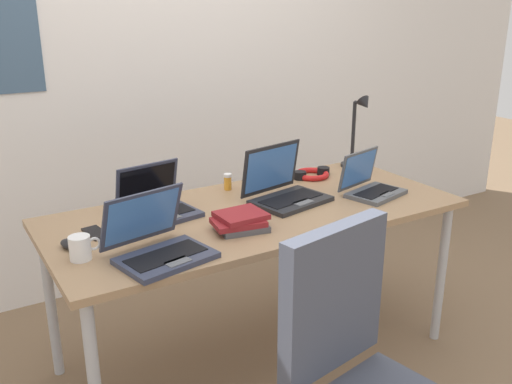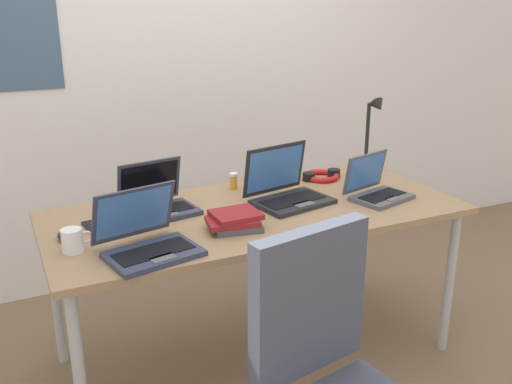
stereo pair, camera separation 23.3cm
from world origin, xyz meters
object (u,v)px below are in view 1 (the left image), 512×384
at_px(laptop_back_right, 159,245).
at_px(pill_bottle, 228,182).
at_px(headphones, 312,174).
at_px(computer_mouse, 70,244).
at_px(desk_lamp, 358,132).
at_px(cell_phone, 96,233).
at_px(laptop_center, 158,206).
at_px(book_stack, 241,222).
at_px(laptop_mid_desk, 285,190).
at_px(laptop_back_left, 371,186).
at_px(coffee_mug, 81,248).

height_order(laptop_back_right, pill_bottle, laptop_back_right).
distance_m(headphones, pill_bottle, 0.47).
bearing_deg(laptop_back_right, computer_mouse, 136.74).
relative_size(desk_lamp, cell_phone, 2.94).
height_order(laptop_center, computer_mouse, laptop_center).
distance_m(pill_bottle, book_stack, 0.51).
xyz_separation_m(laptop_mid_desk, computer_mouse, (-0.97, -0.03, -0.03)).
bearing_deg(laptop_mid_desk, computer_mouse, -178.18).
relative_size(pill_bottle, book_stack, 0.34).
distance_m(cell_phone, pill_bottle, 0.74).
relative_size(laptop_back_left, computer_mouse, 3.24).
bearing_deg(desk_lamp, headphones, -177.61).
relative_size(laptop_back_right, cell_phone, 2.74).
distance_m(laptop_back_left, pill_bottle, 0.68).
xyz_separation_m(cell_phone, book_stack, (0.51, -0.25, 0.03)).
distance_m(laptop_back_right, headphones, 1.15).
bearing_deg(coffee_mug, computer_mouse, 94.75).
xyz_separation_m(laptop_mid_desk, laptop_back_right, (-0.72, -0.27, -0.00)).
bearing_deg(cell_phone, coffee_mug, -125.47).
xyz_separation_m(desk_lamp, laptop_back_left, (-0.23, -0.38, -0.16)).
bearing_deg(laptop_back_right, laptop_mid_desk, 20.52).
bearing_deg(laptop_center, book_stack, -54.68).
xyz_separation_m(laptop_back_right, pill_bottle, (0.57, 0.54, -0.01)).
xyz_separation_m(laptop_back_left, pill_bottle, (-0.54, 0.40, -0.00)).
xyz_separation_m(laptop_back_left, headphones, (-0.07, 0.36, -0.03)).
xyz_separation_m(laptop_center, coffee_mug, (-0.39, -0.26, 0.00)).
xyz_separation_m(computer_mouse, coffee_mug, (0.01, -0.12, 0.03)).
xyz_separation_m(laptop_mid_desk, coffee_mug, (-0.96, -0.15, -0.01)).
bearing_deg(coffee_mug, headphones, 16.41).
bearing_deg(laptop_mid_desk, pill_bottle, 118.51).
height_order(headphones, pill_bottle, pill_bottle).
bearing_deg(laptop_mid_desk, headphones, 35.51).
distance_m(computer_mouse, coffee_mug, 0.12).
xyz_separation_m(laptop_center, cell_phone, (-0.29, -0.06, -0.04)).
relative_size(laptop_center, book_stack, 1.40).
xyz_separation_m(computer_mouse, book_stack, (0.63, -0.17, 0.02)).
bearing_deg(laptop_center, laptop_back_right, -111.48).
height_order(book_stack, coffee_mug, coffee_mug).
bearing_deg(pill_bottle, laptop_back_right, -136.53).
bearing_deg(cell_phone, pill_bottle, 9.66).
xyz_separation_m(laptop_back_left, coffee_mug, (-1.35, -0.01, 0.00)).
height_order(desk_lamp, laptop_back_left, desk_lamp).
bearing_deg(headphones, laptop_center, -172.63).
distance_m(desk_lamp, laptop_center, 1.21).
bearing_deg(laptop_back_right, book_stack, 10.46).
bearing_deg(book_stack, desk_lamp, 24.51).
bearing_deg(computer_mouse, desk_lamp, -11.65).
bearing_deg(headphones, laptop_mid_desk, -144.49).
xyz_separation_m(desk_lamp, laptop_mid_desk, (-0.63, -0.24, -0.15)).
xyz_separation_m(laptop_mid_desk, book_stack, (-0.34, -0.20, -0.01)).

